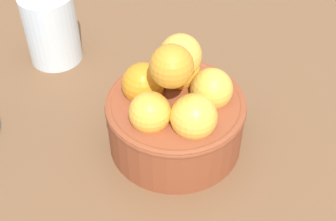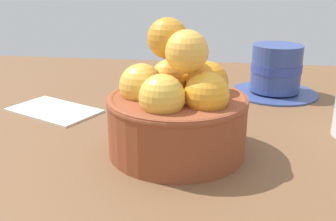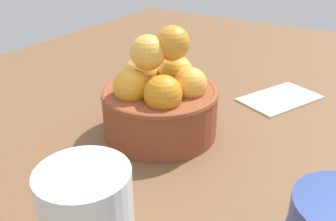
% 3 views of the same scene
% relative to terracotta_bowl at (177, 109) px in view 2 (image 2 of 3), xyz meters
% --- Properties ---
extents(ground_plane, '(1.37, 0.95, 0.03)m').
position_rel_terracotta_bowl_xyz_m(ground_plane, '(0.00, 0.00, -0.07)').
color(ground_plane, brown).
extents(terracotta_bowl, '(0.15, 0.15, 0.15)m').
position_rel_terracotta_bowl_xyz_m(terracotta_bowl, '(0.00, 0.00, 0.00)').
color(terracotta_bowl, brown).
rests_on(terracotta_bowl, ground_plane).
extents(coffee_cup, '(0.14, 0.14, 0.08)m').
position_rel_terracotta_bowl_xyz_m(coffee_cup, '(0.13, 0.25, -0.01)').
color(coffee_cup, '#364782').
rests_on(coffee_cup, ground_plane).
extents(folded_napkin, '(0.15, 0.12, 0.01)m').
position_rel_terracotta_bowl_xyz_m(folded_napkin, '(-0.19, 0.11, -0.05)').
color(folded_napkin, white).
rests_on(folded_napkin, ground_plane).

